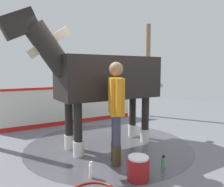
{
  "coord_description": "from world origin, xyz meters",
  "views": [
    {
      "loc": [
        -0.9,
        4.41,
        1.62
      ],
      "look_at": [
        0.13,
        0.38,
        1.17
      ],
      "focal_mm": 35.49,
      "sensor_mm": 36.0,
      "label": 1
    }
  ],
  "objects_px": {
    "bottle_shampoo": "(91,171)",
    "bottle_spray": "(163,162)",
    "horse": "(103,78)",
    "handler": "(116,105)",
    "wash_bucket": "(138,168)"
  },
  "relations": [
    {
      "from": "bottle_shampoo",
      "to": "bottle_spray",
      "type": "xyz_separation_m",
      "value": [
        -1.04,
        -0.61,
        -0.01
      ]
    },
    {
      "from": "horse",
      "to": "handler",
      "type": "bearing_deg",
      "value": 75.8
    },
    {
      "from": "handler",
      "to": "wash_bucket",
      "type": "distance_m",
      "value": 1.08
    },
    {
      "from": "horse",
      "to": "bottle_shampoo",
      "type": "relative_size",
      "value": 10.44
    },
    {
      "from": "horse",
      "to": "wash_bucket",
      "type": "bearing_deg",
      "value": 80.63
    },
    {
      "from": "handler",
      "to": "bottle_shampoo",
      "type": "bearing_deg",
      "value": -130.84
    },
    {
      "from": "wash_bucket",
      "to": "bottle_shampoo",
      "type": "height_order",
      "value": "wash_bucket"
    },
    {
      "from": "handler",
      "to": "bottle_shampoo",
      "type": "height_order",
      "value": "handler"
    },
    {
      "from": "horse",
      "to": "bottle_spray",
      "type": "height_order",
      "value": "horse"
    },
    {
      "from": "bottle_spray",
      "to": "bottle_shampoo",
      "type": "bearing_deg",
      "value": 30.23
    },
    {
      "from": "bottle_spray",
      "to": "handler",
      "type": "bearing_deg",
      "value": -1.72
    },
    {
      "from": "horse",
      "to": "bottle_spray",
      "type": "xyz_separation_m",
      "value": [
        -1.26,
        0.77,
        -1.34
      ]
    },
    {
      "from": "handler",
      "to": "bottle_shampoo",
      "type": "relative_size",
      "value": 6.84
    },
    {
      "from": "handler",
      "to": "bottle_spray",
      "type": "relative_size",
      "value": 7.74
    },
    {
      "from": "wash_bucket",
      "to": "bottle_spray",
      "type": "xyz_separation_m",
      "value": [
        -0.35,
        -0.47,
        -0.07
      ]
    }
  ]
}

